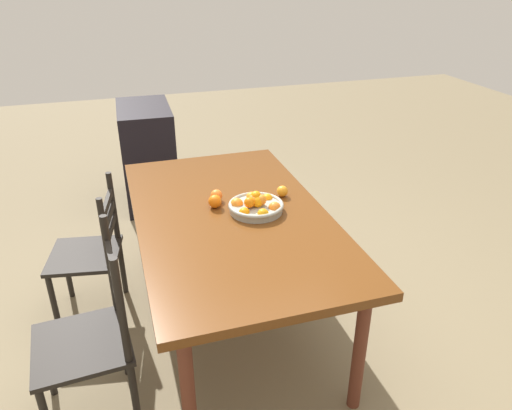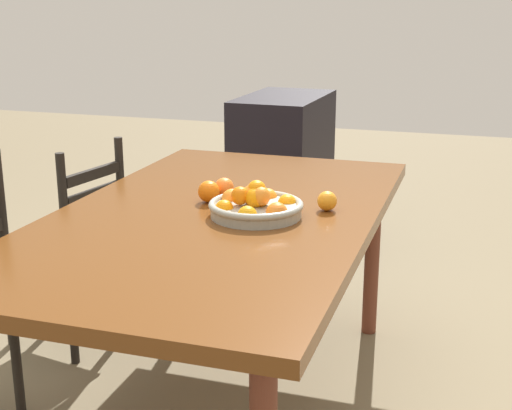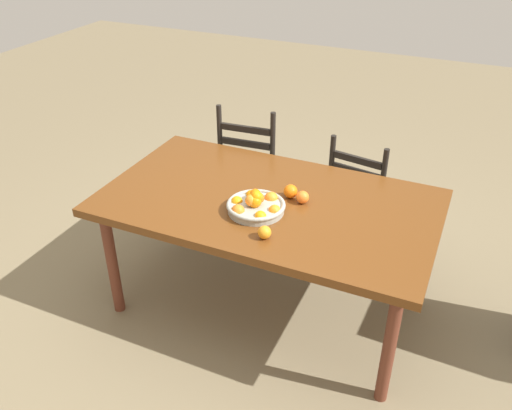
% 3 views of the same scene
% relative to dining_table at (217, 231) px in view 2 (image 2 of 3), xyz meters
% --- Properties ---
extents(ground_plane, '(12.00, 12.00, 0.00)m').
position_rel_dining_table_xyz_m(ground_plane, '(0.00, 0.00, -0.71)').
color(ground_plane, '#7B6C50').
extents(dining_table, '(1.88, 1.07, 0.77)m').
position_rel_dining_table_xyz_m(dining_table, '(0.00, 0.00, 0.00)').
color(dining_table, '#613413').
rests_on(dining_table, ground).
extents(chair_by_cabinet, '(0.48, 0.48, 0.90)m').
position_rel_dining_table_xyz_m(chair_by_cabinet, '(0.36, 0.81, -0.26)').
color(chair_by_cabinet, black).
rests_on(chair_by_cabinet, ground).
extents(cabinet, '(0.78, 0.48, 0.92)m').
position_rel_dining_table_xyz_m(cabinet, '(1.93, 0.30, -0.25)').
color(cabinet, black).
rests_on(cabinet, ground).
extents(fruit_bowl, '(0.32, 0.32, 0.13)m').
position_rel_dining_table_xyz_m(fruit_bowl, '(-0.01, -0.14, 0.11)').
color(fruit_bowl, '#9D9F93').
rests_on(fruit_bowl, dining_table).
extents(orange_loose_0, '(0.07, 0.07, 0.07)m').
position_rel_dining_table_xyz_m(orange_loose_0, '(0.13, -0.36, 0.10)').
color(orange_loose_0, orange).
rests_on(orange_loose_0, dining_table).
extents(orange_loose_1, '(0.08, 0.08, 0.08)m').
position_rel_dining_table_xyz_m(orange_loose_1, '(0.11, 0.07, 0.11)').
color(orange_loose_1, orange).
rests_on(orange_loose_1, dining_table).
extents(orange_loose_2, '(0.07, 0.07, 0.07)m').
position_rel_dining_table_xyz_m(orange_loose_2, '(0.19, 0.04, 0.10)').
color(orange_loose_2, orange).
rests_on(orange_loose_2, dining_table).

